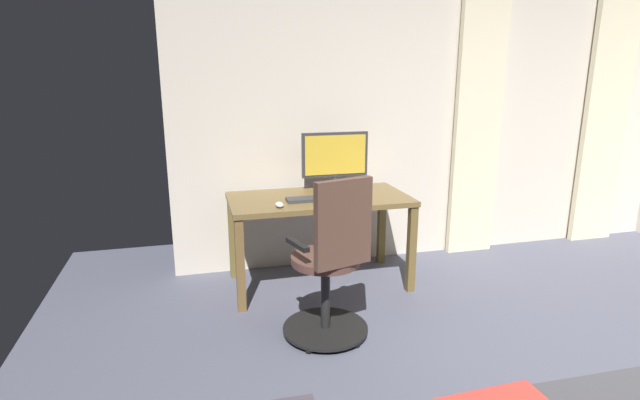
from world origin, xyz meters
TOP-DOWN VIEW (x-y plane):
  - back_room_partition at (0.00, -2.61)m, footprint 4.86×0.10m
  - curtain_left_panel at (-1.71, -2.50)m, footprint 0.47×0.06m
  - curtain_right_panel at (-0.31, -2.50)m, footprint 0.45×0.06m
  - desk at (1.29, -2.11)m, footprint 1.40×0.71m
  - office_chair at (1.43, -1.26)m, footprint 0.56×0.56m
  - computer_monitor at (1.09, -2.34)m, footprint 0.56×0.18m
  - computer_keyboard at (1.35, -2.01)m, footprint 0.44×0.13m
  - computer_mouse at (1.64, -1.88)m, footprint 0.06×0.10m

SIDE VIEW (x-z plane):
  - office_chair at x=1.43m, z-range -0.04..1.03m
  - desk at x=1.29m, z-range 0.27..1.00m
  - computer_keyboard at x=1.35m, z-range 0.73..0.76m
  - computer_mouse at x=1.64m, z-range 0.73..0.77m
  - computer_monitor at x=1.09m, z-range 0.77..1.23m
  - curtain_left_panel at x=-1.71m, z-range 0.00..2.55m
  - curtain_right_panel at x=-0.31m, z-range 0.00..2.55m
  - back_room_partition at x=0.00m, z-range 0.00..2.84m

